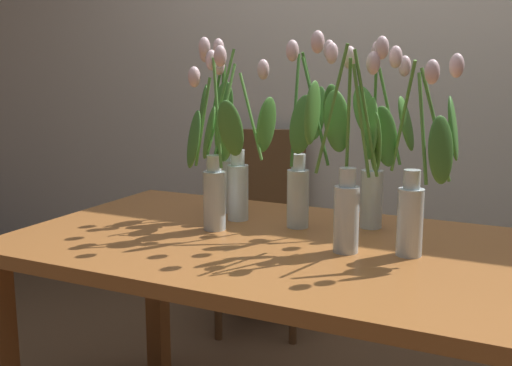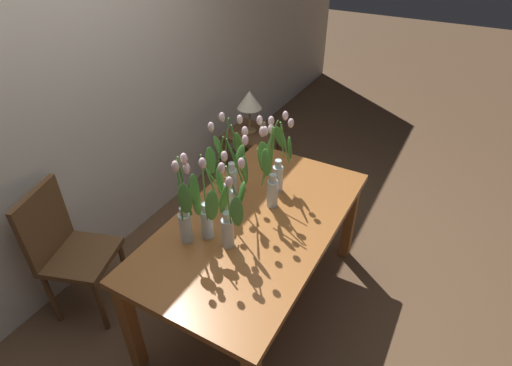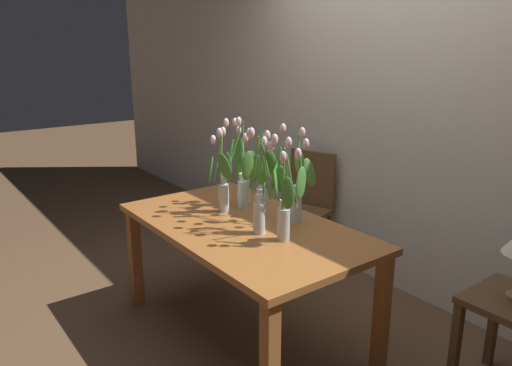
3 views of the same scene
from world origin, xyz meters
name	(u,v)px [view 3 (image 3 of 3)]	position (x,y,z in m)	size (l,w,h in m)	color
ground_plane	(245,333)	(0.00, 0.00, 0.00)	(18.00, 18.00, 0.00)	brown
room_wall_rear	(393,105)	(0.00, 1.31, 1.35)	(9.00, 0.10, 2.70)	silver
dining_table	(244,238)	(0.00, 0.00, 0.65)	(1.60, 0.90, 0.74)	#A3602D
tulip_vase_0	(242,172)	(-0.34, 0.23, 0.96)	(0.16, 0.14, 0.58)	silver
tulip_vase_1	(239,178)	(-0.24, 0.14, 0.94)	(0.25, 0.18, 0.58)	silver
tulip_vase_2	(262,192)	(0.17, 0.00, 0.98)	(0.21, 0.18, 0.59)	silver
tulip_vase_3	(222,185)	(-0.25, 0.01, 0.92)	(0.18, 0.15, 0.55)	silver
tulip_vase_4	(286,204)	(0.34, 0.03, 0.95)	(0.25, 0.19, 0.55)	silver
tulip_vase_5	(299,192)	(0.17, 0.27, 0.93)	(0.23, 0.13, 0.57)	silver
tulip_vase_6	(264,183)	(-0.02, 0.16, 0.96)	(0.17, 0.28, 0.57)	silver
dining_chair	(306,202)	(-0.58, 1.04, 0.52)	(0.51, 0.51, 0.93)	brown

